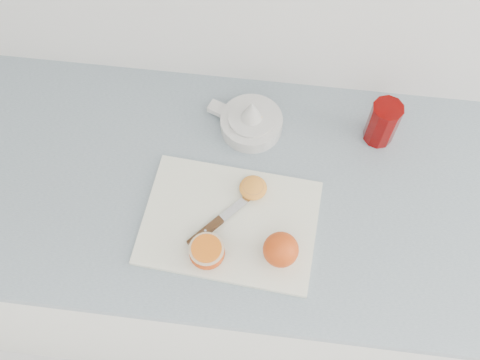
{
  "coord_description": "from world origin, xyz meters",
  "views": [
    {
      "loc": [
        -0.29,
        1.14,
        1.96
      ],
      "look_at": [
        -0.35,
        1.67,
        0.96
      ],
      "focal_mm": 40.0,
      "sensor_mm": 36.0,
      "label": 1
    }
  ],
  "objects_px": {
    "counter": "(286,259)",
    "red_tumbler": "(382,124)",
    "citrus_juicer": "(251,121)",
    "cutting_board": "(230,222)",
    "half_orange": "(207,252)"
  },
  "relations": [
    {
      "from": "counter",
      "to": "red_tumbler",
      "type": "distance_m",
      "value": 0.55
    },
    {
      "from": "counter",
      "to": "red_tumbler",
      "type": "xyz_separation_m",
      "value": [
        0.17,
        0.17,
        0.5
      ]
    },
    {
      "from": "counter",
      "to": "cutting_board",
      "type": "distance_m",
      "value": 0.48
    },
    {
      "from": "counter",
      "to": "citrus_juicer",
      "type": "relative_size",
      "value": 13.75
    },
    {
      "from": "counter",
      "to": "citrus_juicer",
      "type": "xyz_separation_m",
      "value": [
        -0.13,
        0.16,
        0.47
      ]
    },
    {
      "from": "half_orange",
      "to": "red_tumbler",
      "type": "distance_m",
      "value": 0.5
    },
    {
      "from": "counter",
      "to": "citrus_juicer",
      "type": "distance_m",
      "value": 0.51
    },
    {
      "from": "counter",
      "to": "citrus_juicer",
      "type": "height_order",
      "value": "citrus_juicer"
    },
    {
      "from": "counter",
      "to": "red_tumbler",
      "type": "relative_size",
      "value": 21.89
    },
    {
      "from": "cutting_board",
      "to": "red_tumbler",
      "type": "xyz_separation_m",
      "value": [
        0.32,
        0.26,
        0.05
      ]
    },
    {
      "from": "citrus_juicer",
      "to": "red_tumbler",
      "type": "xyz_separation_m",
      "value": [
        0.3,
        0.01,
        0.03
      ]
    },
    {
      "from": "red_tumbler",
      "to": "cutting_board",
      "type": "bearing_deg",
      "value": -140.19
    },
    {
      "from": "citrus_juicer",
      "to": "counter",
      "type": "bearing_deg",
      "value": -49.78
    },
    {
      "from": "half_orange",
      "to": "citrus_juicer",
      "type": "xyz_separation_m",
      "value": [
        0.05,
        0.34,
        -0.01
      ]
    },
    {
      "from": "cutting_board",
      "to": "citrus_juicer",
      "type": "distance_m",
      "value": 0.26
    }
  ]
}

